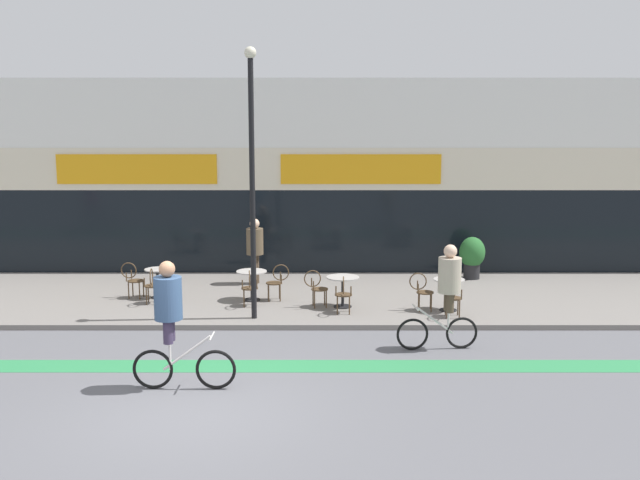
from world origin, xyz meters
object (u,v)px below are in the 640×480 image
(cafe_chair_0_side, at_px, (134,277))
(cafe_chair_2_near, at_px, (345,292))
(cafe_chair_0_near, at_px, (154,283))
(cafe_chair_2_side, at_px, (318,286))
(cafe_chair_1_near, at_px, (251,286))
(cafe_chair_3_side, at_px, (423,289))
(cyclist_2, at_px, (173,314))
(bistro_table_2, at_px, (344,285))
(cafe_chair_3_near, at_px, (454,295))
(bistro_table_3, at_px, (450,288))
(cafe_chair_1_side, at_px, (278,280))
(bistro_table_0, at_px, (159,277))
(cyclist_0, at_px, (448,287))
(bistro_table_1, at_px, (253,279))
(pedestrian_near_end, at_px, (256,245))
(lamp_post, at_px, (253,167))
(planter_pot, at_px, (473,255))

(cafe_chair_0_side, relative_size, cafe_chair_2_near, 1.00)
(cafe_chair_0_near, relative_size, cafe_chair_2_side, 1.00)
(cafe_chair_1_near, xyz_separation_m, cafe_chair_3_side, (4.06, -0.35, 0.00))
(cafe_chair_3_side, height_order, cyclist_2, cyclist_2)
(bistro_table_2, relative_size, cafe_chair_3_near, 0.87)
(cafe_chair_2_near, height_order, cafe_chair_3_near, same)
(bistro_table_3, distance_m, cafe_chair_1_side, 4.18)
(bistro_table_0, height_order, cafe_chair_0_near, cafe_chair_0_near)
(cafe_chair_0_near, xyz_separation_m, cafe_chair_0_side, (-0.63, 0.63, 0.00))
(cafe_chair_0_near, height_order, cyclist_0, cyclist_0)
(bistro_table_1, distance_m, cyclist_2, 5.82)
(cafe_chair_3_side, bearing_deg, bistro_table_3, 3.84)
(cafe_chair_3_side, bearing_deg, cafe_chair_3_near, -41.09)
(cafe_chair_1_side, relative_size, pedestrian_near_end, 0.51)
(bistro_table_3, height_order, cyclist_0, cyclist_0)
(cafe_chair_1_side, bearing_deg, cyclist_0, 129.13)
(bistro_table_2, height_order, cafe_chair_1_side, cafe_chair_1_side)
(cafe_chair_2_near, bearing_deg, cafe_chair_2_side, 47.30)
(bistro_table_1, height_order, lamp_post, lamp_post)
(bistro_table_1, distance_m, pedestrian_near_end, 1.90)
(cafe_chair_2_near, height_order, lamp_post, lamp_post)
(cyclist_2, bearing_deg, cafe_chair_2_side, 65.06)
(cafe_chair_3_near, relative_size, pedestrian_near_end, 0.51)
(cafe_chair_0_near, distance_m, cafe_chair_3_side, 6.46)
(lamp_post, bearing_deg, cafe_chair_3_near, 0.43)
(planter_pot, bearing_deg, bistro_table_2, -139.83)
(pedestrian_near_end, bearing_deg, cafe_chair_3_side, 159.66)
(cafe_chair_0_near, xyz_separation_m, cafe_chair_3_near, (7.05, -1.22, 0.00))
(bistro_table_1, xyz_separation_m, bistro_table_2, (2.22, -0.65, 0.00))
(cafe_chair_2_side, xyz_separation_m, pedestrian_near_end, (-1.67, 2.48, 0.54))
(bistro_table_2, relative_size, cyclist_0, 0.37)
(cafe_chair_0_near, height_order, lamp_post, lamp_post)
(lamp_post, height_order, cyclist_2, lamp_post)
(cafe_chair_3_near, distance_m, cafe_chair_3_side, 0.89)
(cafe_chair_0_side, relative_size, planter_pot, 0.77)
(bistro_table_1, bearing_deg, cafe_chair_0_near, -170.84)
(cafe_chair_0_side, bearing_deg, cyclist_0, -20.77)
(bistro_table_2, distance_m, bistro_table_3, 2.49)
(bistro_table_2, bearing_deg, cafe_chair_1_near, 179.34)
(cafe_chair_0_side, height_order, cyclist_0, cyclist_0)
(cafe_chair_0_side, bearing_deg, cafe_chair_1_near, -9.49)
(cafe_chair_0_side, bearing_deg, cafe_chair_2_side, -4.43)
(cafe_chair_3_near, relative_size, cyclist_2, 0.40)
(cafe_chair_2_side, bearing_deg, cafe_chair_0_side, 160.89)
(cafe_chair_3_side, height_order, cyclist_0, cyclist_0)
(cafe_chair_3_side, relative_size, pedestrian_near_end, 0.51)
(cafe_chair_1_near, xyz_separation_m, cafe_chair_3_near, (4.68, -0.98, 0.00))
(cafe_chair_2_near, xyz_separation_m, cyclist_2, (-3.05, -4.44, 0.69))
(cafe_chair_1_near, distance_m, cafe_chair_3_near, 4.78)
(cafe_chair_2_near, xyz_separation_m, lamp_post, (-2.02, -0.36, 2.88))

